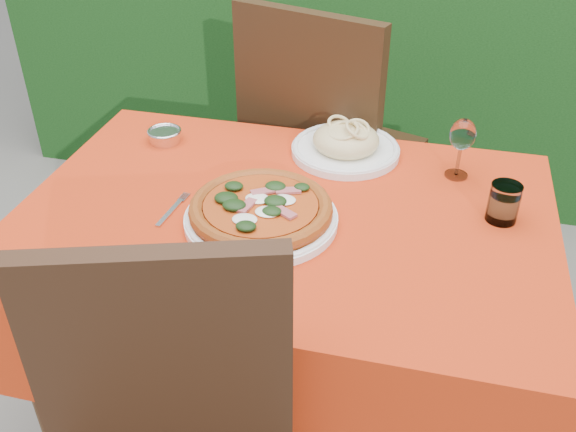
% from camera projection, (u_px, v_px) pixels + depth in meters
% --- Properties ---
extents(ground, '(60.00, 60.00, 0.00)m').
position_uv_depth(ground, '(286.00, 416.00, 1.94)').
color(ground, '#625E59').
rests_on(ground, ground).
extents(dining_table, '(1.26, 0.86, 0.75)m').
position_uv_depth(dining_table, '(285.00, 261.00, 1.61)').
color(dining_table, '#492F17').
rests_on(dining_table, ground).
extents(chair_far, '(0.61, 0.61, 1.07)m').
position_uv_depth(chair_far, '(323.00, 142.00, 2.10)').
color(chair_far, black).
rests_on(chair_far, ground).
extents(pizza_plate, '(0.36, 0.36, 0.07)m').
position_uv_depth(pizza_plate, '(261.00, 212.00, 1.46)').
color(pizza_plate, white).
rests_on(pizza_plate, dining_table).
extents(pasta_plate, '(0.29, 0.29, 0.08)m').
position_uv_depth(pasta_plate, '(346.00, 144.00, 1.74)').
color(pasta_plate, white).
rests_on(pasta_plate, dining_table).
extents(water_glass, '(0.07, 0.07, 0.09)m').
position_uv_depth(water_glass, '(503.00, 204.00, 1.47)').
color(water_glass, silver).
rests_on(water_glass, dining_table).
extents(wine_glass, '(0.07, 0.07, 0.16)m').
position_uv_depth(wine_glass, '(462.00, 137.00, 1.59)').
color(wine_glass, silver).
rests_on(wine_glass, dining_table).
extents(fork, '(0.04, 0.16, 0.00)m').
position_uv_depth(fork, '(170.00, 213.00, 1.51)').
color(fork, '#B6B7BD').
rests_on(fork, dining_table).
extents(steel_ramekin, '(0.09, 0.09, 0.03)m').
position_uv_depth(steel_ramekin, '(165.00, 136.00, 1.80)').
color(steel_ramekin, silver).
rests_on(steel_ramekin, dining_table).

